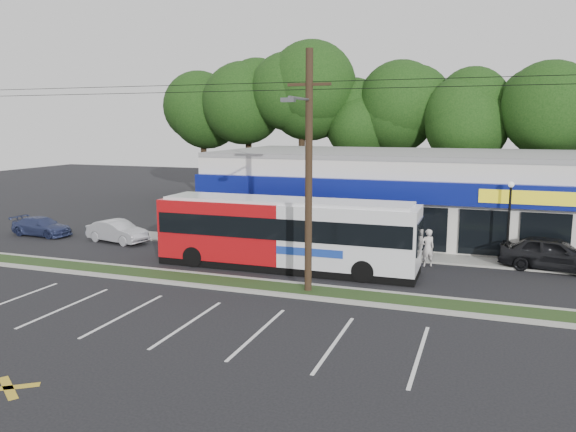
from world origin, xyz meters
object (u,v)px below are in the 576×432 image
(metrobus, at_px, (286,232))
(pedestrian_a, at_px, (428,248))
(car_dark, at_px, (553,254))
(car_silver, at_px, (117,231))
(pedestrian_b, at_px, (361,238))
(car_blue, at_px, (42,226))
(lamp_post, at_px, (509,213))
(utility_pole, at_px, (304,165))

(metrobus, xyz_separation_m, pedestrian_a, (6.52, 2.78, -0.88))
(car_dark, xyz_separation_m, pedestrian_a, (-5.82, -1.22, 0.11))
(car_silver, relative_size, pedestrian_b, 2.17)
(car_dark, distance_m, pedestrian_a, 5.94)
(car_blue, xyz_separation_m, pedestrian_a, (24.00, 0.29, 0.35))
(pedestrian_b, bearing_deg, car_blue, 11.74)
(pedestrian_a, bearing_deg, pedestrian_b, -48.39)
(metrobus, xyz_separation_m, car_blue, (-17.48, 2.49, -1.23))
(pedestrian_a, bearing_deg, car_silver, -28.59)
(car_silver, distance_m, car_blue, 5.84)
(lamp_post, bearing_deg, car_blue, -176.27)
(car_silver, bearing_deg, metrobus, -90.26)
(metrobus, xyz_separation_m, car_dark, (12.33, 4.00, -0.99))
(lamp_post, bearing_deg, car_silver, -174.99)
(car_blue, relative_size, pedestrian_a, 2.17)
(pedestrian_a, height_order, pedestrian_b, pedestrian_a)
(car_dark, height_order, car_blue, car_dark)
(lamp_post, xyz_separation_m, pedestrian_a, (-3.74, -1.52, -1.72))
(car_silver, height_order, pedestrian_b, pedestrian_b)
(lamp_post, bearing_deg, pedestrian_a, -157.93)
(car_silver, relative_size, car_blue, 0.99)
(car_dark, relative_size, pedestrian_b, 2.62)
(lamp_post, xyz_separation_m, car_blue, (-27.74, -1.81, -2.08))
(metrobus, relative_size, car_silver, 3.18)
(utility_pole, distance_m, lamp_post, 11.67)
(utility_pole, distance_m, pedestrian_a, 8.94)
(utility_pole, xyz_separation_m, car_dark, (10.24, 7.57, -4.58))
(metrobus, bearing_deg, pedestrian_a, 22.62)
(utility_pole, height_order, lamp_post, utility_pole)
(utility_pole, height_order, car_blue, utility_pole)
(car_dark, height_order, pedestrian_b, pedestrian_b)
(metrobus, bearing_deg, car_blue, 171.38)
(utility_pole, xyz_separation_m, pedestrian_a, (4.43, 6.36, -4.47))
(utility_pole, relative_size, car_dark, 10.21)
(car_silver, height_order, pedestrian_a, pedestrian_a)
(car_dark, bearing_deg, utility_pole, 135.72)
(utility_pole, distance_m, car_blue, 21.05)
(utility_pole, distance_m, pedestrian_b, 8.84)
(lamp_post, distance_m, pedestrian_a, 4.39)
(metrobus, height_order, pedestrian_a, metrobus)
(utility_pole, relative_size, pedestrian_a, 26.44)
(pedestrian_b, bearing_deg, car_dark, -172.50)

